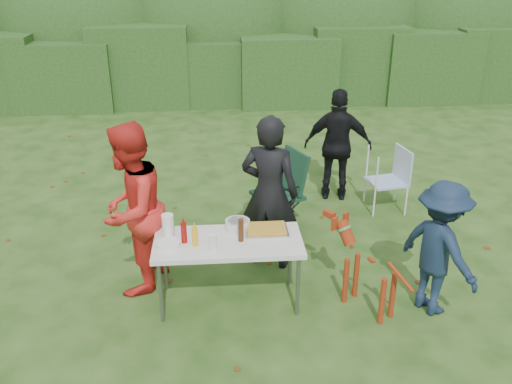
{
  "coord_description": "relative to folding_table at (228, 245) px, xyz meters",
  "views": [
    {
      "loc": [
        -0.01,
        -4.78,
        3.44
      ],
      "look_at": [
        0.4,
        0.57,
        1.0
      ],
      "focal_mm": 38.0,
      "sensor_mm": 36.0,
      "label": 1
    }
  ],
  "objects": [
    {
      "name": "ground",
      "position": [
        -0.07,
        0.01,
        -0.69
      ],
      "size": [
        80.0,
        80.0,
        0.0
      ],
      "primitive_type": "plane",
      "color": "#1E4211"
    },
    {
      "name": "hedge_row",
      "position": [
        -0.07,
        8.01,
        0.16
      ],
      "size": [
        22.0,
        1.4,
        1.7
      ],
      "primitive_type": "cube",
      "color": "#23471C",
      "rests_on": "ground"
    },
    {
      "name": "shrub_backdrop",
      "position": [
        -0.07,
        9.61,
        0.91
      ],
      "size": [
        20.0,
        2.6,
        3.2
      ],
      "primitive_type": "ellipsoid",
      "color": "#3D6628",
      "rests_on": "ground"
    },
    {
      "name": "folding_table",
      "position": [
        0.0,
        0.0,
        0.0
      ],
      "size": [
        1.5,
        0.7,
        0.74
      ],
      "color": "silver",
      "rests_on": "ground"
    },
    {
      "name": "person_cook",
      "position": [
        0.49,
        0.75,
        0.22
      ],
      "size": [
        0.78,
        0.65,
        1.82
      ],
      "primitive_type": "imported",
      "rotation": [
        0.0,
        0.0,
        2.76
      ],
      "color": "black",
      "rests_on": "ground"
    },
    {
      "name": "person_red_jacket",
      "position": [
        -1.0,
        0.38,
        0.25
      ],
      "size": [
        0.96,
        1.09,
        1.87
      ],
      "primitive_type": "imported",
      "rotation": [
        0.0,
        0.0,
        -1.9
      ],
      "color": "red",
      "rests_on": "ground"
    },
    {
      "name": "person_black_puffy",
      "position": [
        1.66,
        2.5,
        0.14
      ],
      "size": [
        1.03,
        0.6,
        1.65
      ],
      "primitive_type": "imported",
      "rotation": [
        0.0,
        0.0,
        2.93
      ],
      "color": "black",
      "rests_on": "ground"
    },
    {
      "name": "child",
      "position": [
        2.08,
        -0.28,
        0.03
      ],
      "size": [
        0.89,
        1.06,
        1.42
      ],
      "primitive_type": "imported",
      "rotation": [
        0.0,
        0.0,
        2.04
      ],
      "color": "#16263F",
      "rests_on": "ground"
    },
    {
      "name": "dog",
      "position": [
        1.42,
        -0.24,
        -0.24
      ],
      "size": [
        0.86,
        0.99,
        0.9
      ],
      "primitive_type": null,
      "rotation": [
        0.0,
        0.0,
        2.2
      ],
      "color": "maroon",
      "rests_on": "ground"
    },
    {
      "name": "camping_chair",
      "position": [
        0.69,
        1.65,
        -0.16
      ],
      "size": [
        0.86,
        0.86,
        1.04
      ],
      "primitive_type": null,
      "rotation": [
        0.0,
        0.0,
        3.55
      ],
      "color": "#163A27",
      "rests_on": "ground"
    },
    {
      "name": "lawn_chair",
      "position": [
        2.29,
        2.08,
        -0.24
      ],
      "size": [
        0.62,
        0.62,
        0.9
      ],
      "primitive_type": null,
      "rotation": [
        0.0,
        0.0,
        3.32
      ],
      "color": "#4C80CF",
      "rests_on": "ground"
    },
    {
      "name": "food_tray",
      "position": [
        0.4,
        0.15,
        0.06
      ],
      "size": [
        0.45,
        0.3,
        0.02
      ],
      "primitive_type": "cube",
      "color": "#B7B7BA",
      "rests_on": "folding_table"
    },
    {
      "name": "focaccia_bread",
      "position": [
        0.4,
        0.15,
        0.09
      ],
      "size": [
        0.4,
        0.26,
        0.04
      ],
      "primitive_type": "cube",
      "color": "gold",
      "rests_on": "food_tray"
    },
    {
      "name": "mustard_bottle",
      "position": [
        -0.33,
        -0.07,
        0.15
      ],
      "size": [
        0.06,
        0.06,
        0.2
      ],
      "primitive_type": "cylinder",
      "color": "#F4AB1B",
      "rests_on": "folding_table"
    },
    {
      "name": "ketchup_bottle",
      "position": [
        -0.44,
        -0.0,
        0.16
      ],
      "size": [
        0.06,
        0.06,
        0.22
      ],
      "primitive_type": "cylinder",
      "color": "maroon",
      "rests_on": "folding_table"
    },
    {
      "name": "beer_bottle",
      "position": [
        0.13,
        -0.02,
        0.17
      ],
      "size": [
        0.06,
        0.06,
        0.24
      ],
      "primitive_type": "cylinder",
      "color": "#47230F",
      "rests_on": "folding_table"
    },
    {
      "name": "paper_towel_roll",
      "position": [
        -0.6,
        0.1,
        0.18
      ],
      "size": [
        0.12,
        0.12,
        0.26
      ],
      "primitive_type": "cylinder",
      "color": "white",
      "rests_on": "folding_table"
    },
    {
      "name": "cup_stack",
      "position": [
        -0.15,
        -0.19,
        0.14
      ],
      "size": [
        0.08,
        0.08,
        0.18
      ],
      "primitive_type": "cylinder",
      "color": "white",
      "rests_on": "folding_table"
    },
    {
      "name": "pasta_bowl",
      "position": [
        0.11,
        0.23,
        0.1
      ],
      "size": [
        0.26,
        0.26,
        0.1
      ],
      "primitive_type": "cylinder",
      "color": "silver",
      "rests_on": "folding_table"
    },
    {
      "name": "plate_stack",
      "position": [
        -0.59,
        -0.07,
        0.08
      ],
      "size": [
        0.24,
        0.24,
        0.05
      ],
      "primitive_type": "cylinder",
      "color": "white",
      "rests_on": "folding_table"
    }
  ]
}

